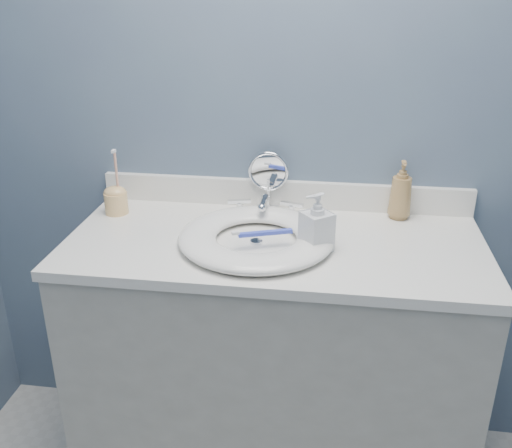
% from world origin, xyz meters
% --- Properties ---
extents(back_wall, '(2.20, 0.02, 2.40)m').
position_xyz_m(back_wall, '(0.00, 1.25, 1.20)').
color(back_wall, slate).
rests_on(back_wall, ground).
extents(vanity_cabinet, '(1.20, 0.55, 0.85)m').
position_xyz_m(vanity_cabinet, '(0.00, 0.97, 0.42)').
color(vanity_cabinet, '#B9B5A9').
rests_on(vanity_cabinet, ground).
extents(countertop, '(1.22, 0.57, 0.03)m').
position_xyz_m(countertop, '(0.00, 0.97, 0.86)').
color(countertop, white).
rests_on(countertop, vanity_cabinet).
extents(backsplash, '(1.22, 0.02, 0.09)m').
position_xyz_m(backsplash, '(0.00, 1.24, 0.93)').
color(backsplash, white).
rests_on(backsplash, countertop).
extents(basin, '(0.45, 0.45, 0.04)m').
position_xyz_m(basin, '(-0.05, 0.94, 0.90)').
color(basin, white).
rests_on(basin, countertop).
extents(drain, '(0.04, 0.04, 0.01)m').
position_xyz_m(drain, '(-0.05, 0.94, 0.88)').
color(drain, silver).
rests_on(drain, countertop).
extents(faucet, '(0.25, 0.13, 0.07)m').
position_xyz_m(faucet, '(-0.05, 1.14, 0.91)').
color(faucet, silver).
rests_on(faucet, countertop).
extents(makeup_mirror, '(0.13, 0.07, 0.19)m').
position_xyz_m(makeup_mirror, '(-0.05, 1.21, 0.99)').
color(makeup_mirror, silver).
rests_on(makeup_mirror, countertop).
extents(soap_bottle_amber, '(0.07, 0.07, 0.19)m').
position_xyz_m(soap_bottle_amber, '(0.37, 1.19, 0.97)').
color(soap_bottle_amber, '#A57F4A').
rests_on(soap_bottle_amber, countertop).
extents(soap_bottle_clear, '(0.11, 0.11, 0.17)m').
position_xyz_m(soap_bottle_clear, '(0.12, 0.92, 0.96)').
color(soap_bottle_clear, silver).
rests_on(soap_bottle_clear, countertop).
extents(toothbrush_holder, '(0.07, 0.07, 0.21)m').
position_xyz_m(toothbrush_holder, '(-0.53, 1.11, 0.93)').
color(toothbrush_holder, '#EFBF77').
rests_on(toothbrush_holder, countertop).
extents(toothbrush_lying, '(0.17, 0.07, 0.02)m').
position_xyz_m(toothbrush_lying, '(-0.03, 0.92, 0.92)').
color(toothbrush_lying, blue).
rests_on(toothbrush_lying, basin).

